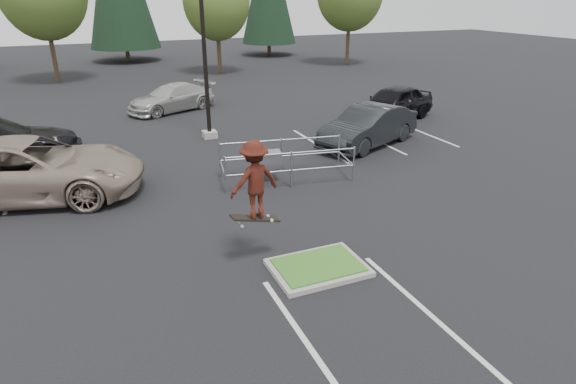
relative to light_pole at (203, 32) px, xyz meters
name	(u,v)px	position (x,y,z in m)	size (l,w,h in m)	color
ground	(318,270)	(-0.50, -12.00, -4.56)	(120.00, 120.00, 0.00)	black
grass_median	(318,267)	(-0.50, -12.00, -4.48)	(2.20, 1.60, 0.16)	gray
stall_lines	(201,190)	(-1.85, -5.98, -4.56)	(22.62, 17.60, 0.01)	beige
light_pole	(203,32)	(0.00, 0.00, 0.00)	(0.70, 0.60, 10.12)	gray
decid_c	(216,4)	(5.49, 17.83, 0.69)	(5.12, 5.12, 8.38)	#38281C
cart_corral	(272,159)	(0.63, -6.10, -3.76)	(4.68, 2.32, 1.27)	gray
skateboarder	(254,180)	(-1.70, -11.00, -2.44)	(1.30, 0.89, 2.09)	black
car_l_tan	(27,169)	(-7.00, -4.43, -3.60)	(3.20, 6.94, 1.93)	gray
car_r_charc	(369,126)	(5.96, -3.80, -3.72)	(1.77, 5.09, 1.68)	black
car_r_black	(394,103)	(9.50, -0.50, -3.70)	(2.04, 5.07, 1.73)	black
car_far_silver	(173,98)	(-0.46, 6.00, -3.84)	(2.02, 4.97, 1.44)	#B4B3AE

